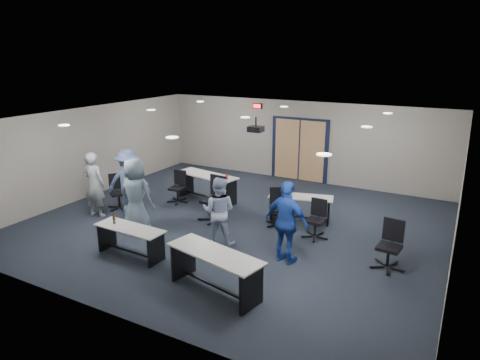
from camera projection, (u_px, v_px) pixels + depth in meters
The scene contains 25 objects.
floor at pixel (236, 223), 11.03m from camera, with size 10.00×10.00×0.00m, color black.
back_wall at pixel (300, 141), 14.43m from camera, with size 10.00×0.04×2.70m, color gray.
front_wall at pixel (100, 239), 6.85m from camera, with size 10.00×0.04×2.70m, color gray.
left_wall at pixel (91, 152), 12.92m from camera, with size 0.04×9.00×2.70m, color gray.
right_wall at pixel (459, 206), 8.36m from camera, with size 0.04×9.00×2.70m, color gray.
ceiling at pixel (235, 119), 10.25m from camera, with size 10.00×9.00×0.04m, color silver.
double_door at pixel (299, 150), 14.49m from camera, with size 2.00×0.07×2.20m.
exit_sign at pixel (257, 106), 14.80m from camera, with size 0.32×0.07×0.18m.
ceiling_projector at pixel (256, 129), 10.62m from camera, with size 0.35×0.32×0.37m.
ceiling_can_lights at pixel (240, 119), 10.47m from camera, with size 6.24×5.74×0.02m, color white, non-canonical shape.
table_front_left at pixel (130, 236), 9.15m from camera, with size 1.63×0.60×0.90m.
table_front_right at pixel (215, 265), 7.73m from camera, with size 2.02×1.04×0.78m.
table_back_left at pixel (207, 183), 12.59m from camera, with size 2.05×0.99×0.93m.
table_back_right at pixel (300, 204), 11.09m from camera, with size 1.72×0.93×0.66m.
chair_back_a at pixel (177, 187), 12.45m from camera, with size 0.58×0.58×0.93m, color black, non-canonical shape.
chair_back_b at pixel (213, 199), 11.06m from camera, with size 0.73×0.73×1.17m, color black, non-canonical shape.
chair_back_c at pixel (278, 208), 10.77m from camera, with size 0.60×0.60×0.95m, color black, non-canonical shape.
chair_back_d at pixel (315, 219), 10.04m from camera, with size 0.58×0.58×0.92m, color black, non-canonical shape.
chair_loose_left at pixel (118, 192), 11.94m from camera, with size 0.62×0.62×0.98m, color black, non-canonical shape.
chair_loose_right at pixel (389, 246), 8.58m from camera, with size 0.64×0.64×1.01m, color black, non-canonical shape.
person_gray at pixel (94, 185), 11.28m from camera, with size 0.64×0.42×1.76m, color #90989D.
person_plaid at pixel (136, 195), 10.34m from camera, with size 0.89×0.58×1.83m, color slate.
person_lightblue at pixel (219, 211), 9.64m from camera, with size 0.77×0.60×1.59m, color #99AACB.
person_navy at pixel (287, 222), 8.76m from camera, with size 1.03×0.43×1.77m, color #1C3F9F.
person_back at pixel (128, 182), 11.47m from camera, with size 1.16×0.66×1.79m, color #475980.
Camera 1 is at (4.97, -8.96, 4.22)m, focal length 32.00 mm.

